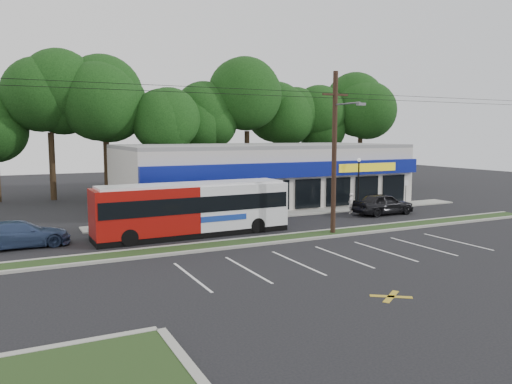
{
  "coord_description": "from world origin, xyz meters",
  "views": [
    {
      "loc": [
        -14.9,
        -24.35,
        6.22
      ],
      "look_at": [
        -0.38,
        5.0,
        2.41
      ],
      "focal_mm": 35.0,
      "sensor_mm": 36.0,
      "label": 1
    }
  ],
  "objects_px": {
    "lamp_post": "(359,177)",
    "car_blue": "(21,234)",
    "utility_pole": "(333,147)",
    "car_dark": "(383,204)",
    "sign_post": "(406,188)",
    "car_silver": "(122,227)",
    "pedestrian_b": "(275,206)",
    "pedestrian_a": "(351,203)",
    "metrobus": "(193,208)"
  },
  "relations": [
    {
      "from": "lamp_post",
      "to": "car_blue",
      "type": "height_order",
      "value": "lamp_post"
    },
    {
      "from": "utility_pole",
      "to": "car_dark",
      "type": "relative_size",
      "value": 10.07
    },
    {
      "from": "sign_post",
      "to": "car_dark",
      "type": "height_order",
      "value": "sign_post"
    },
    {
      "from": "car_silver",
      "to": "car_dark",
      "type": "bearing_deg",
      "value": -87.98
    },
    {
      "from": "lamp_post",
      "to": "car_silver",
      "type": "height_order",
      "value": "lamp_post"
    },
    {
      "from": "utility_pole",
      "to": "sign_post",
      "type": "xyz_separation_m",
      "value": [
        13.17,
        7.65,
        -3.86
      ]
    },
    {
      "from": "car_silver",
      "to": "sign_post",
      "type": "bearing_deg",
      "value": -81.07
    },
    {
      "from": "utility_pole",
      "to": "sign_post",
      "type": "height_order",
      "value": "utility_pole"
    },
    {
      "from": "car_silver",
      "to": "lamp_post",
      "type": "bearing_deg",
      "value": -78.96
    },
    {
      "from": "lamp_post",
      "to": "pedestrian_b",
      "type": "xyz_separation_m",
      "value": [
        -8.38,
        -0.87,
        -1.76
      ]
    },
    {
      "from": "lamp_post",
      "to": "pedestrian_b",
      "type": "relative_size",
      "value": 2.32
    },
    {
      "from": "utility_pole",
      "to": "lamp_post",
      "type": "relative_size",
      "value": 11.76
    },
    {
      "from": "pedestrian_a",
      "to": "car_dark",
      "type": "bearing_deg",
      "value": 101.02
    },
    {
      "from": "sign_post",
      "to": "car_blue",
      "type": "relative_size",
      "value": 0.43
    },
    {
      "from": "metrobus",
      "to": "car_dark",
      "type": "relative_size",
      "value": 2.45
    },
    {
      "from": "car_dark",
      "to": "pedestrian_b",
      "type": "distance_m",
      "value": 8.65
    },
    {
      "from": "pedestrian_b",
      "to": "car_silver",
      "type": "bearing_deg",
      "value": 40.94
    },
    {
      "from": "pedestrian_b",
      "to": "lamp_post",
      "type": "bearing_deg",
      "value": -142.8
    },
    {
      "from": "car_blue",
      "to": "pedestrian_b",
      "type": "bearing_deg",
      "value": -83.55
    },
    {
      "from": "utility_pole",
      "to": "lamp_post",
      "type": "height_order",
      "value": "utility_pole"
    },
    {
      "from": "car_blue",
      "to": "utility_pole",
      "type": "bearing_deg",
      "value": -106.34
    },
    {
      "from": "sign_post",
      "to": "pedestrian_b",
      "type": "distance_m",
      "value": 13.41
    },
    {
      "from": "lamp_post",
      "to": "pedestrian_b",
      "type": "distance_m",
      "value": 8.6
    },
    {
      "from": "lamp_post",
      "to": "car_blue",
      "type": "distance_m",
      "value": 25.83
    },
    {
      "from": "car_dark",
      "to": "pedestrian_b",
      "type": "relative_size",
      "value": 2.71
    },
    {
      "from": "pedestrian_a",
      "to": "car_silver",
      "type": "bearing_deg",
      "value": -37.44
    },
    {
      "from": "utility_pole",
      "to": "pedestrian_a",
      "type": "distance_m",
      "value": 9.9
    },
    {
      "from": "car_dark",
      "to": "car_blue",
      "type": "height_order",
      "value": "car_dark"
    },
    {
      "from": "pedestrian_a",
      "to": "metrobus",
      "type": "bearing_deg",
      "value": -30.44
    },
    {
      "from": "pedestrian_a",
      "to": "utility_pole",
      "type": "bearing_deg",
      "value": 4.04
    },
    {
      "from": "sign_post",
      "to": "pedestrian_a",
      "type": "height_order",
      "value": "sign_post"
    },
    {
      "from": "sign_post",
      "to": "car_silver",
      "type": "height_order",
      "value": "sign_post"
    },
    {
      "from": "utility_pole",
      "to": "car_blue",
      "type": "xyz_separation_m",
      "value": [
        -17.39,
        4.67,
        -4.67
      ]
    },
    {
      "from": "utility_pole",
      "to": "car_silver",
      "type": "distance_m",
      "value": 13.72
    },
    {
      "from": "sign_post",
      "to": "car_blue",
      "type": "distance_m",
      "value": 30.71
    },
    {
      "from": "car_dark",
      "to": "pedestrian_a",
      "type": "bearing_deg",
      "value": 51.62
    },
    {
      "from": "utility_pole",
      "to": "pedestrian_a",
      "type": "bearing_deg",
      "value": 45.26
    },
    {
      "from": "sign_post",
      "to": "car_dark",
      "type": "relative_size",
      "value": 0.45
    },
    {
      "from": "metrobus",
      "to": "pedestrian_a",
      "type": "relative_size",
      "value": 7.48
    },
    {
      "from": "sign_post",
      "to": "metrobus",
      "type": "height_order",
      "value": "metrobus"
    },
    {
      "from": "sign_post",
      "to": "pedestrian_b",
      "type": "bearing_deg",
      "value": -177.26
    },
    {
      "from": "lamp_post",
      "to": "utility_pole",
      "type": "bearing_deg",
      "value": -136.05
    },
    {
      "from": "utility_pole",
      "to": "metrobus",
      "type": "xyz_separation_m",
      "value": [
        -7.76,
        3.57,
        -3.69
      ]
    },
    {
      "from": "car_silver",
      "to": "car_blue",
      "type": "distance_m",
      "value": 5.57
    },
    {
      "from": "lamp_post",
      "to": "metrobus",
      "type": "relative_size",
      "value": 0.35
    },
    {
      "from": "metrobus",
      "to": "pedestrian_a",
      "type": "distance_m",
      "value": 14.21
    },
    {
      "from": "metrobus",
      "to": "lamp_post",
      "type": "bearing_deg",
      "value": 13.68
    },
    {
      "from": "lamp_post",
      "to": "sign_post",
      "type": "bearing_deg",
      "value": -2.58
    },
    {
      "from": "lamp_post",
      "to": "car_blue",
      "type": "bearing_deg",
      "value": -172.85
    },
    {
      "from": "pedestrian_a",
      "to": "pedestrian_b",
      "type": "bearing_deg",
      "value": -48.22
    }
  ]
}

